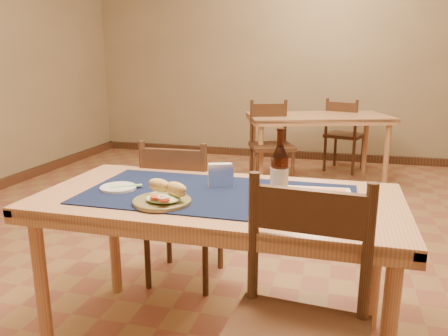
% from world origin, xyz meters
% --- Properties ---
extents(room, '(6.04, 7.04, 2.84)m').
position_xyz_m(room, '(0.00, 0.00, 1.40)').
color(room, olive).
rests_on(room, ground).
extents(main_table, '(1.60, 0.80, 0.75)m').
position_xyz_m(main_table, '(0.00, -0.80, 0.67)').
color(main_table, tan).
rests_on(main_table, ground).
extents(placemat, '(1.20, 0.60, 0.01)m').
position_xyz_m(placemat, '(0.00, -0.80, 0.75)').
color(placemat, '#0F1B3A').
rests_on(placemat, main_table).
extents(baseboard, '(6.00, 7.00, 0.10)m').
position_xyz_m(baseboard, '(0.00, 0.00, 0.05)').
color(baseboard, '#462719').
rests_on(baseboard, ground).
extents(back_table, '(1.70, 1.22, 0.75)m').
position_xyz_m(back_table, '(0.26, 2.36, 0.67)').
color(back_table, tan).
rests_on(back_table, ground).
extents(chair_main_far, '(0.43, 0.43, 0.90)m').
position_xyz_m(chair_main_far, '(-0.37, -0.27, 0.47)').
color(chair_main_far, '#462719').
rests_on(chair_main_far, ground).
extents(chair_main_near, '(0.48, 0.48, 0.97)m').
position_xyz_m(chair_main_near, '(0.41, -1.36, 0.50)').
color(chair_main_near, '#462719').
rests_on(chair_main_near, ground).
extents(chair_back_near, '(0.55, 0.55, 0.93)m').
position_xyz_m(chair_back_near, '(-0.19, 1.92, 0.48)').
color(chair_back_near, '#462719').
rests_on(chair_back_near, ground).
extents(chair_back_far, '(0.53, 0.53, 0.90)m').
position_xyz_m(chair_back_far, '(0.55, 2.89, 0.47)').
color(chair_back_far, '#462719').
rests_on(chair_back_far, ground).
extents(sandwich_plate, '(0.24, 0.24, 0.09)m').
position_xyz_m(sandwich_plate, '(-0.18, -0.99, 0.78)').
color(sandwich_plate, brown).
rests_on(sandwich_plate, placemat).
extents(side_plate, '(0.17, 0.17, 0.01)m').
position_xyz_m(side_plate, '(-0.47, -0.85, 0.76)').
color(side_plate, silver).
rests_on(side_plate, placemat).
extents(fork, '(0.13, 0.09, 0.00)m').
position_xyz_m(fork, '(-0.42, -0.83, 0.77)').
color(fork, '#83D977').
rests_on(fork, side_plate).
extents(beer_bottle, '(0.08, 0.08, 0.30)m').
position_xyz_m(beer_bottle, '(0.26, -0.75, 0.87)').
color(beer_bottle, '#4F1C0E').
rests_on(beer_bottle, placemat).
extents(napkin_holder, '(0.13, 0.09, 0.11)m').
position_xyz_m(napkin_holder, '(-0.02, -0.69, 0.81)').
color(napkin_holder, white).
rests_on(napkin_holder, placemat).
extents(menu_card, '(0.33, 0.26, 0.01)m').
position_xyz_m(menu_card, '(0.42, -0.70, 0.76)').
color(menu_card, beige).
rests_on(menu_card, placemat).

